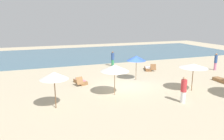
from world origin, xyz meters
TOP-DOWN VIEW (x-y plane):
  - ground_plane at (0.00, 0.00)m, footprint 60.00×60.00m
  - ocean_water at (0.00, 17.00)m, footprint 48.00×16.00m
  - umbrella_0 at (1.33, 1.30)m, footprint 1.72×1.72m
  - umbrella_1 at (-1.87, -1.76)m, footprint 2.04×2.04m
  - umbrella_2 at (-6.09, -2.75)m, footprint 1.73×1.73m
  - umbrella_3 at (3.97, -2.92)m, footprint 2.07×2.07m
  - lounger_0 at (8.03, -1.93)m, footprint 0.67×1.71m
  - lounger_1 at (4.24, 4.21)m, footprint 1.17×1.73m
  - lounger_2 at (-3.62, 1.77)m, footprint 1.01×1.74m
  - person_0 at (10.98, 1.81)m, footprint 0.35×0.35m
  - person_1 at (1.38, 7.47)m, footprint 0.37×0.37m
  - person_2 at (1.79, -4.69)m, footprint 0.46×0.46m

SIDE VIEW (x-z plane):
  - ground_plane at x=0.00m, z-range 0.00..0.00m
  - ocean_water at x=0.00m, z-range 0.00..0.06m
  - lounger_0 at x=8.03m, z-range -0.18..0.52m
  - lounger_2 at x=-3.62m, z-range -0.19..0.55m
  - lounger_1 at x=4.24m, z-range -0.19..0.55m
  - person_1 at x=1.38m, z-range 0.00..1.72m
  - person_2 at x=1.79m, z-range 0.00..1.75m
  - person_0 at x=10.98m, z-range 0.02..1.85m
  - umbrella_3 at x=3.97m, z-range 0.89..2.98m
  - umbrella_0 at x=1.33m, z-range 0.87..3.06m
  - umbrella_1 at x=-1.87m, z-range 0.87..3.09m
  - umbrella_2 at x=-6.09m, z-range 0.91..3.19m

